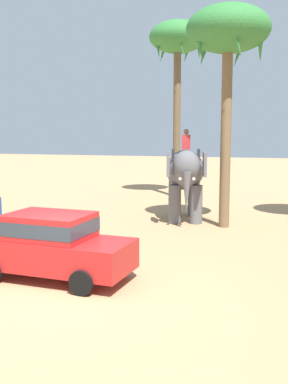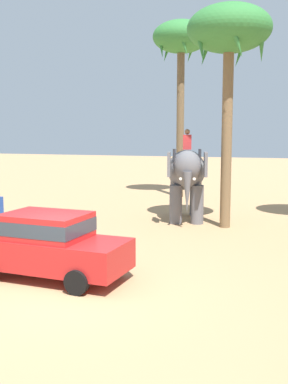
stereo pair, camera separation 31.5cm
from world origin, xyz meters
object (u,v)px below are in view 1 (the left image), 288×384
(palm_tree_near_hut, at_px, (228,36))
(car_sedan_foreground, at_px, (52,243))
(palm_tree_behind_elephant, at_px, (178,44))
(elephant_with_mahout, at_px, (185,174))

(palm_tree_near_hut, bearing_deg, car_sedan_foreground, -113.52)
(palm_tree_behind_elephant, bearing_deg, palm_tree_near_hut, -64.73)
(elephant_with_mahout, bearing_deg, car_sedan_foreground, -100.65)
(elephant_with_mahout, xyz_separation_m, palm_tree_behind_elephant, (-1.98, 7.06, 6.69))
(elephant_with_mahout, bearing_deg, palm_tree_behind_elephant, 105.65)
(elephant_with_mahout, xyz_separation_m, palm_tree_near_hut, (1.78, -0.90, 5.38))
(car_sedan_foreground, distance_m, palm_tree_behind_elephant, 17.65)
(elephant_with_mahout, height_order, palm_tree_near_hut, palm_tree_near_hut)
(palm_tree_behind_elephant, bearing_deg, elephant_with_mahout, -74.35)
(car_sedan_foreground, xyz_separation_m, elephant_with_mahout, (1.65, 8.79, 1.06))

